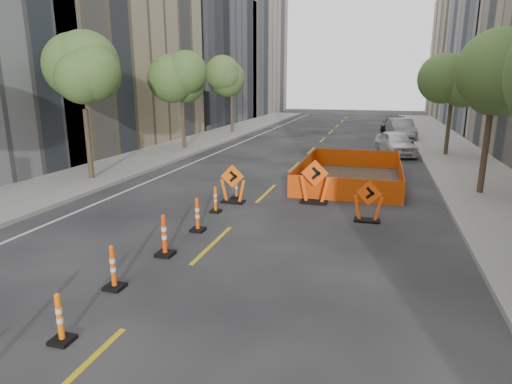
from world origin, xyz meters
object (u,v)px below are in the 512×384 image
(channelizer_3, at_px, (113,267))
(channelizer_5, at_px, (197,215))
(parked_car_mid, at_px, (401,129))
(parked_car_near, at_px, (396,143))
(channelizer_4, at_px, (164,235))
(channelizer_6, at_px, (215,199))
(channelizer_2, at_px, (60,318))
(channelizer_7, at_px, (236,186))
(parked_car_far, at_px, (393,124))
(chevron_sign_left, at_px, (233,184))
(chevron_sign_right, at_px, (368,201))
(chevron_sign_center, at_px, (315,182))

(channelizer_3, bearing_deg, channelizer_5, 86.51)
(parked_car_mid, bearing_deg, channelizer_3, -111.35)
(parked_car_near, distance_m, parked_car_mid, 8.39)
(channelizer_4, distance_m, channelizer_6, 4.03)
(channelizer_2, bearing_deg, channelizer_7, 90.81)
(channelizer_7, bearing_deg, parked_car_far, 76.40)
(channelizer_4, xyz_separation_m, channelizer_7, (-0.04, 6.04, -0.09))
(channelizer_3, bearing_deg, parked_car_near, 72.76)
(channelizer_2, xyz_separation_m, channelizer_6, (-0.24, 8.06, -0.00))
(chevron_sign_left, xyz_separation_m, parked_car_far, (6.45, 27.65, -0.07))
(channelizer_6, xyz_separation_m, channelizer_7, (0.10, 2.01, 0.01))
(chevron_sign_right, bearing_deg, channelizer_6, -162.51)
(channelizer_4, bearing_deg, channelizer_7, 90.36)
(channelizer_3, distance_m, channelizer_7, 8.06)
(channelizer_2, bearing_deg, chevron_sign_left, 90.39)
(channelizer_7, xyz_separation_m, chevron_sign_right, (5.08, -1.60, 0.22))
(channelizer_6, bearing_deg, channelizer_4, -88.08)
(parked_car_near, bearing_deg, channelizer_4, -124.21)
(channelizer_3, distance_m, chevron_sign_left, 7.42)
(chevron_sign_right, bearing_deg, chevron_sign_center, 152.31)
(channelizer_3, xyz_separation_m, chevron_sign_right, (5.23, 6.46, 0.18))
(channelizer_7, bearing_deg, channelizer_4, -89.64)
(channelizer_3, relative_size, parked_car_near, 0.23)
(channelizer_4, relative_size, parked_car_mid, 0.23)
(parked_car_mid, bearing_deg, chevron_sign_left, -115.19)
(channelizer_5, height_order, parked_car_mid, parked_car_mid)
(parked_car_near, xyz_separation_m, parked_car_mid, (0.65, 8.36, 0.06))
(chevron_sign_center, distance_m, parked_car_far, 27.11)
(chevron_sign_right, bearing_deg, channelizer_7, 175.42)
(channelizer_5, height_order, channelizer_7, channelizer_5)
(channelizer_4, distance_m, chevron_sign_center, 6.88)
(parked_car_near, bearing_deg, channelizer_3, -123.00)
(chevron_sign_center, bearing_deg, channelizer_5, -131.71)
(channelizer_4, height_order, channelizer_7, channelizer_4)
(parked_car_mid, bearing_deg, channelizer_2, -109.99)
(channelizer_7, distance_m, parked_car_far, 27.79)
(channelizer_7, xyz_separation_m, parked_car_near, (6.33, 12.83, 0.28))
(channelizer_2, bearing_deg, channelizer_5, 90.43)
(channelizer_4, height_order, parked_car_near, parked_car_near)
(chevron_sign_center, distance_m, parked_car_near, 13.12)
(channelizer_5, relative_size, parked_car_far, 0.23)
(channelizer_6, height_order, chevron_sign_center, chevron_sign_center)
(channelizer_4, xyz_separation_m, chevron_sign_left, (0.04, 5.40, 0.17))
(channelizer_7, distance_m, parked_car_near, 14.31)
(channelizer_7, bearing_deg, channelizer_3, -91.05)
(channelizer_4, bearing_deg, channelizer_6, 91.92)
(channelizer_5, relative_size, parked_car_mid, 0.21)
(channelizer_6, height_order, chevron_sign_left, chevron_sign_left)
(channelizer_3, bearing_deg, chevron_sign_center, 68.56)
(chevron_sign_left, relative_size, chevron_sign_right, 1.06)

